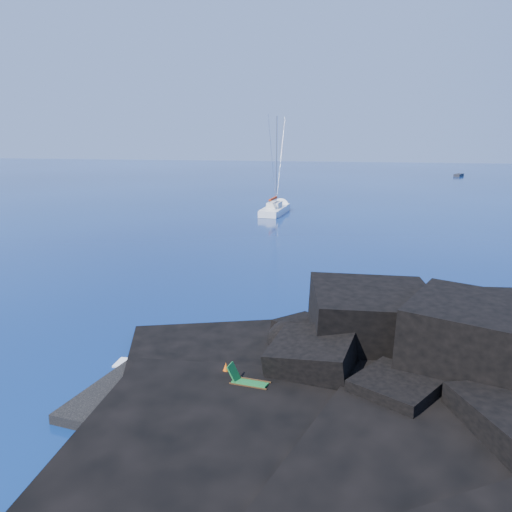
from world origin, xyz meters
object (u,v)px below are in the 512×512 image
(marker_cone, at_px, (226,370))
(distant_boat_a, at_px, (459,176))
(sunbather, at_px, (243,419))
(sailboat, at_px, (275,213))
(deck_chair, at_px, (250,378))

(marker_cone, xyz_separation_m, distant_boat_a, (24.32, 120.61, -0.65))
(sunbather, distance_m, distant_boat_a, 125.59)
(sailboat, relative_size, distant_boat_a, 2.53)
(sailboat, xyz_separation_m, marker_cone, (7.59, -45.02, 0.65))
(deck_chair, xyz_separation_m, distant_boat_a, (23.17, 121.38, -0.85))
(distant_boat_a, bearing_deg, marker_cone, -80.76)
(deck_chair, distance_m, sunbather, 2.17)
(deck_chair, height_order, marker_cone, deck_chair)
(sunbather, bearing_deg, deck_chair, 86.40)
(deck_chair, relative_size, distant_boat_a, 0.30)
(deck_chair, height_order, sunbather, deck_chair)
(deck_chair, distance_m, marker_cone, 1.39)
(sailboat, distance_m, distant_boat_a, 82.05)
(sunbather, distance_m, marker_cone, 3.24)
(sailboat, height_order, sunbather, sailboat)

